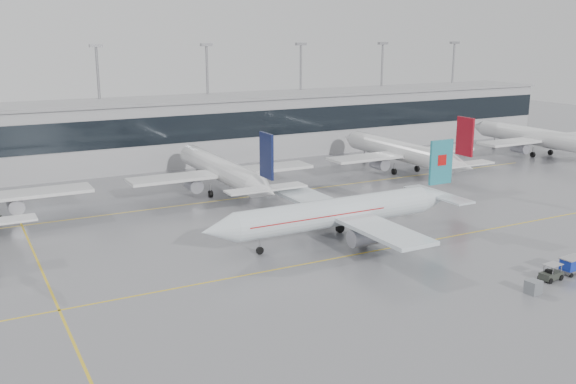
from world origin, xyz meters
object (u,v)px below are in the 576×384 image
air_canada_jet (344,212)px  baggage_tug (551,275)px  gse_unit (533,287)px  baggage_cart (573,264)px

air_canada_jet → baggage_tug: air_canada_jet is taller
baggage_tug → gse_unit: size_ratio=2.66×
gse_unit → air_canada_jet: bearing=101.3°
air_canada_jet → gse_unit: 24.04m
baggage_tug → baggage_cart: (3.59, 0.30, 0.45)m
baggage_cart → gse_unit: 8.19m
air_canada_jet → baggage_cart: bearing=125.4°
air_canada_jet → baggage_tug: bearing=118.1°
air_canada_jet → baggage_cart: (15.05, -20.86, -2.49)m
air_canada_jet → baggage_tug: (11.46, -21.16, -2.93)m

